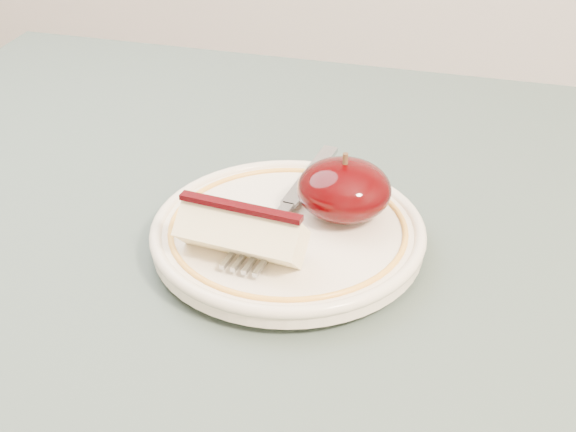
% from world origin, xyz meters
% --- Properties ---
extents(table, '(0.90, 0.90, 0.75)m').
position_xyz_m(table, '(0.00, 0.00, 0.66)').
color(table, brown).
rests_on(table, ground).
extents(plate, '(0.20, 0.20, 0.02)m').
position_xyz_m(plate, '(-0.02, 0.09, 0.76)').
color(plate, beige).
rests_on(plate, table).
extents(apple_half, '(0.07, 0.06, 0.05)m').
position_xyz_m(apple_half, '(0.01, 0.12, 0.79)').
color(apple_half, black).
rests_on(apple_half, plate).
extents(apple_wedge, '(0.09, 0.05, 0.04)m').
position_xyz_m(apple_wedge, '(-0.04, 0.05, 0.79)').
color(apple_wedge, '#FFEFBB').
rests_on(apple_wedge, plate).
extents(fork, '(0.04, 0.19, 0.00)m').
position_xyz_m(fork, '(-0.03, 0.11, 0.77)').
color(fork, '#93969B').
rests_on(fork, plate).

